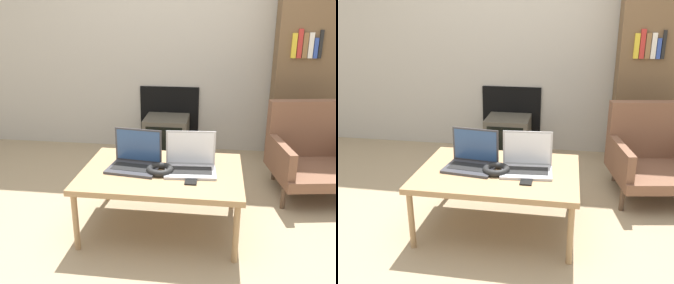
# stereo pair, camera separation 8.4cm
# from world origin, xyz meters

# --- Properties ---
(ground_plane) EXTENTS (14.00, 14.00, 0.00)m
(ground_plane) POSITION_xyz_m (0.00, 0.00, 0.00)
(ground_plane) COLOR #998466
(wall_back) EXTENTS (7.00, 0.08, 2.60)m
(wall_back) POSITION_xyz_m (-0.00, 1.80, 1.29)
(wall_back) COLOR #ADA89E
(wall_back) RESTS_ON ground_plane
(table) EXTENTS (1.03, 0.73, 0.41)m
(table) POSITION_xyz_m (0.00, 0.19, 0.38)
(table) COLOR #9E7A51
(table) RESTS_ON ground_plane
(laptop_left) EXTENTS (0.35, 0.26, 0.24)m
(laptop_left) POSITION_xyz_m (-0.18, 0.21, 0.47)
(laptop_left) COLOR #38383D
(laptop_left) RESTS_ON table
(laptop_right) EXTENTS (0.34, 0.25, 0.24)m
(laptop_right) POSITION_xyz_m (0.18, 0.21, 0.47)
(laptop_right) COLOR #B2B2B7
(laptop_right) RESTS_ON table
(headphones) EXTENTS (0.18, 0.18, 0.04)m
(headphones) POSITION_xyz_m (-0.01, 0.15, 0.43)
(headphones) COLOR black
(headphones) RESTS_ON table
(phone) EXTENTS (0.07, 0.15, 0.01)m
(phone) POSITION_xyz_m (0.20, 0.06, 0.42)
(phone) COLOR black
(phone) RESTS_ON table
(tv) EXTENTS (0.43, 0.41, 0.39)m
(tv) POSITION_xyz_m (-0.16, 1.55, 0.20)
(tv) COLOR #4C473D
(tv) RESTS_ON ground_plane
(armchair) EXTENTS (0.76, 0.72, 0.71)m
(armchair) POSITION_xyz_m (1.11, 0.91, 0.33)
(armchair) COLOR brown
(armchair) RESTS_ON ground_plane
(bookshelf) EXTENTS (0.86, 0.32, 1.82)m
(bookshelf) POSITION_xyz_m (1.28, 1.60, 0.91)
(bookshelf) COLOR brown
(bookshelf) RESTS_ON ground_plane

